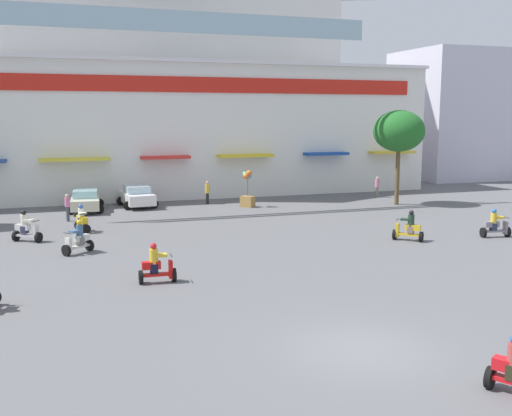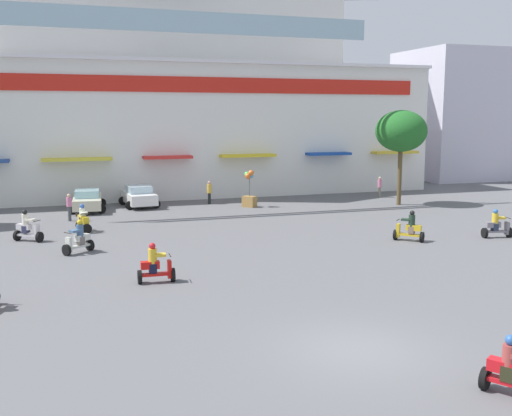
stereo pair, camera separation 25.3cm
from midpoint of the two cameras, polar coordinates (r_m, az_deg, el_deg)
name	(u,v)px [view 1 (the left image)]	position (r m, az deg, el deg)	size (l,w,h in m)	color
ground_plane	(229,249)	(28.61, -2.87, -3.92)	(128.00, 128.00, 0.00)	#5C5D60
colonial_building	(147,88)	(51.42, -10.39, 11.12)	(43.92, 19.07, 19.27)	white
flank_building_right	(467,115)	(65.20, 19.25, 8.28)	(13.42, 9.49, 12.51)	silver
plaza_tree_1	(399,131)	(43.40, 13.19, 7.06)	(3.58, 3.50, 6.62)	brown
parked_car_0	(85,200)	(41.38, -15.98, 0.72)	(2.58, 4.58, 1.41)	beige
parked_car_1	(137,196)	(42.40, -11.36, 1.11)	(2.59, 4.07, 1.47)	white
scooter_rider_1	(157,266)	(23.18, -9.68, -5.47)	(1.41, 0.58, 1.54)	black
scooter_rider_2	(78,240)	(28.84, -16.69, -2.90)	(1.48, 1.28, 1.55)	black
scooter_rider_4	(26,229)	(32.28, -21.09, -1.84)	(1.49, 1.25, 1.61)	black
scooter_rider_5	(82,220)	(34.06, -16.33, -1.13)	(0.83, 1.53, 1.51)	black
scooter_rider_6	(409,228)	(31.30, 14.01, -1.87)	(1.40, 1.43, 1.57)	black
scooter_rider_7	(495,225)	(33.60, 21.47, -1.55)	(1.56, 0.78, 1.50)	black
pedestrian_0	(377,185)	(47.29, 11.23, 2.10)	(0.36, 0.36, 1.60)	#736B5B
pedestrian_1	(67,205)	(37.63, -17.57, 0.23)	(0.43, 0.43, 1.64)	#3F4549
pedestrian_2	(207,191)	(42.96, -4.78, 1.61)	(0.47, 0.47, 1.65)	black
balloon_vendor_cart	(247,192)	(41.47, -0.98, 1.53)	(1.03, 1.08, 2.56)	olive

